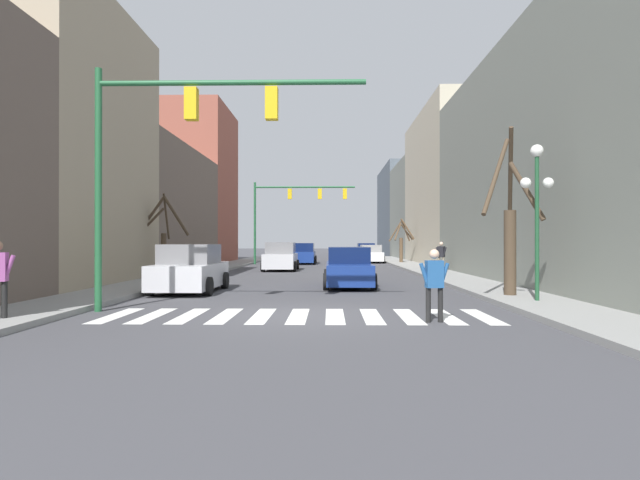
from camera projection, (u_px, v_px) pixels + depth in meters
The scene contains 20 objects.
ground_plane at pixel (299, 315), 12.33m from camera, with size 240.00×240.00×0.00m, color #424247.
sidewalk_left at pixel (31, 312), 12.46m from camera, with size 2.34×90.00×0.15m.
sidewalk_right at pixel (572, 313), 12.20m from camera, with size 2.34×90.00×0.15m.
building_row_left at pixel (122, 181), 27.91m from camera, with size 6.00×40.54×13.21m.
building_row_right at pixel (453, 196), 40.66m from camera, with size 6.00×68.29×12.02m.
crosswalk_stripes at pixel (298, 316), 12.23m from camera, with size 9.45×2.60×0.01m.
traffic_signal_near at pixel (176, 134), 13.00m from camera, with size 7.09×0.28×6.37m.
traffic_signal_far at pixel (292, 203), 40.29m from camera, with size 8.19×0.28×6.64m.
street_lamp_right_corner at pixel (537, 190), 14.22m from camera, with size 0.95×0.36×4.46m.
car_at_intersection at pixel (304, 254), 41.15m from camera, with size 2.04×4.87×1.71m.
car_parked_left_far at pixel (348, 268), 20.17m from camera, with size 2.01×4.63×1.61m.
car_driving_toward_lane at pixel (371, 254), 43.45m from camera, with size 2.11×4.50×1.54m.
car_parked_right_mid at pixel (366, 252), 50.16m from camera, with size 2.03×4.46×1.67m.
car_parked_right_near at pixel (190, 270), 18.14m from camera, with size 2.20×4.26×1.73m.
car_driving_away_lane at pixel (281, 257), 31.53m from camera, with size 2.15×4.12×1.79m.
pedestrian_waiting_at_curb at pixel (434, 279), 11.28m from camera, with size 0.72×0.27×1.66m.
pedestrian_near_right_corner at pixel (441, 254), 28.68m from camera, with size 0.57×0.56×1.67m.
street_tree_left_mid at pixel (510, 229), 15.71m from camera, with size 2.25×3.63×5.35m.
street_tree_right_far at pixel (402, 241), 40.91m from camera, with size 2.12×1.37×3.60m.
street_tree_right_mid at pixel (163, 237), 23.79m from camera, with size 2.48×1.05×3.99m.
Camera 1 is at (0.77, -12.33, 1.83)m, focal length 28.00 mm.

